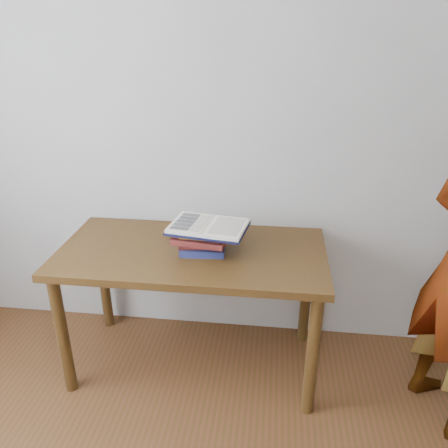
# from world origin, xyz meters

# --- Properties ---
(desk) EXTENTS (1.35, 0.68, 0.72)m
(desk) POSITION_xyz_m (-0.04, 1.38, 0.63)
(desk) COLOR #4B2D12
(desk) RESTS_ON ground
(book_stack) EXTENTS (0.28, 0.21, 0.12)m
(book_stack) POSITION_xyz_m (0.02, 1.37, 0.79)
(book_stack) COLOR #19274D
(book_stack) RESTS_ON desk
(open_book) EXTENTS (0.40, 0.31, 0.03)m
(open_book) POSITION_xyz_m (0.05, 1.37, 0.86)
(open_book) COLOR black
(open_book) RESTS_ON book_stack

